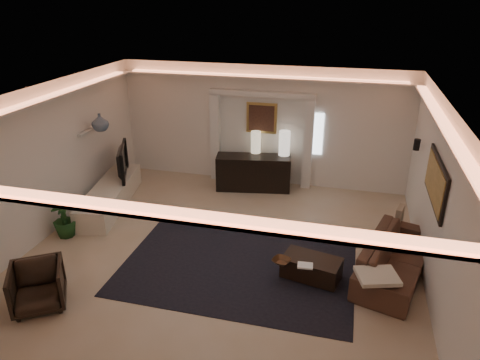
% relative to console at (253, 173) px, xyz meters
% --- Properties ---
extents(floor, '(7.00, 7.00, 0.00)m').
position_rel_console_xyz_m(floor, '(0.08, -2.97, -0.40)').
color(floor, '#B7A590').
rests_on(floor, ground).
extents(ceiling, '(7.00, 7.00, 0.00)m').
position_rel_console_xyz_m(ceiling, '(0.08, -2.97, 2.50)').
color(ceiling, white).
rests_on(ceiling, ground).
extents(wall_back, '(7.00, 0.00, 7.00)m').
position_rel_console_xyz_m(wall_back, '(0.08, 0.53, 1.05)').
color(wall_back, silver).
rests_on(wall_back, ground).
extents(wall_front, '(7.00, 0.00, 7.00)m').
position_rel_console_xyz_m(wall_front, '(0.08, -6.47, 1.05)').
color(wall_front, silver).
rests_on(wall_front, ground).
extents(wall_left, '(0.00, 7.00, 7.00)m').
position_rel_console_xyz_m(wall_left, '(-3.42, -2.97, 1.05)').
color(wall_left, silver).
rests_on(wall_left, ground).
extents(wall_right, '(0.00, 7.00, 7.00)m').
position_rel_console_xyz_m(wall_right, '(3.58, -2.97, 1.05)').
color(wall_right, silver).
rests_on(wall_right, ground).
extents(cove_soffit, '(7.00, 7.00, 0.04)m').
position_rel_console_xyz_m(cove_soffit, '(0.08, -2.97, 2.22)').
color(cove_soffit, silver).
rests_on(cove_soffit, ceiling).
extents(daylight_slit, '(0.25, 0.03, 1.00)m').
position_rel_console_xyz_m(daylight_slit, '(1.43, 0.51, 0.95)').
color(daylight_slit, white).
rests_on(daylight_slit, wall_back).
extents(area_rug, '(4.00, 3.00, 0.01)m').
position_rel_console_xyz_m(area_rug, '(0.48, -3.17, -0.39)').
color(area_rug, black).
rests_on(area_rug, ground).
extents(pilaster_left, '(0.22, 0.20, 2.20)m').
position_rel_console_xyz_m(pilaster_left, '(-1.07, 0.43, 0.70)').
color(pilaster_left, silver).
rests_on(pilaster_left, ground).
extents(pilaster_right, '(0.22, 0.20, 2.20)m').
position_rel_console_xyz_m(pilaster_right, '(1.23, 0.43, 0.70)').
color(pilaster_right, silver).
rests_on(pilaster_right, ground).
extents(alcove_header, '(2.52, 0.20, 0.12)m').
position_rel_console_xyz_m(alcove_header, '(0.08, 0.43, 1.85)').
color(alcove_header, silver).
rests_on(alcove_header, wall_back).
extents(painting_frame, '(0.74, 0.04, 0.74)m').
position_rel_console_xyz_m(painting_frame, '(0.08, 0.50, 1.25)').
color(painting_frame, tan).
rests_on(painting_frame, wall_back).
extents(painting_canvas, '(0.62, 0.02, 0.62)m').
position_rel_console_xyz_m(painting_canvas, '(0.08, 0.47, 1.25)').
color(painting_canvas, '#4C2D1E').
rests_on(painting_canvas, wall_back).
extents(art_panel_frame, '(0.04, 1.64, 0.74)m').
position_rel_console_xyz_m(art_panel_frame, '(3.55, -2.67, 1.30)').
color(art_panel_frame, black).
rests_on(art_panel_frame, wall_right).
extents(art_panel_gold, '(0.02, 1.50, 0.62)m').
position_rel_console_xyz_m(art_panel_gold, '(3.52, -2.67, 1.30)').
color(art_panel_gold, tan).
rests_on(art_panel_gold, wall_right).
extents(wall_sconce, '(0.12, 0.12, 0.22)m').
position_rel_console_xyz_m(wall_sconce, '(3.46, -0.77, 1.28)').
color(wall_sconce, black).
rests_on(wall_sconce, wall_right).
extents(wall_niche, '(0.10, 0.55, 0.04)m').
position_rel_console_xyz_m(wall_niche, '(-3.36, -1.57, 1.25)').
color(wall_niche, silver).
rests_on(wall_niche, wall_left).
extents(console, '(1.83, 0.85, 0.88)m').
position_rel_console_xyz_m(console, '(0.00, 0.00, 0.00)').
color(console, black).
rests_on(console, ground).
extents(lamp_left, '(0.30, 0.30, 0.53)m').
position_rel_console_xyz_m(lamp_left, '(-0.01, 0.28, 0.69)').
color(lamp_left, beige).
rests_on(lamp_left, console).
extents(lamp_right, '(0.30, 0.30, 0.59)m').
position_rel_console_xyz_m(lamp_right, '(0.69, 0.28, 0.69)').
color(lamp_right, white).
rests_on(lamp_right, console).
extents(media_ledge, '(1.18, 2.76, 0.50)m').
position_rel_console_xyz_m(media_ledge, '(-2.90, -1.69, -0.18)').
color(media_ledge, beige).
rests_on(media_ledge, ground).
extents(tv, '(1.21, 0.66, 0.72)m').
position_rel_console_xyz_m(tv, '(-2.95, -1.09, 0.41)').
color(tv, black).
rests_on(tv, media_ledge).
extents(figurine, '(0.17, 0.17, 0.42)m').
position_rel_console_xyz_m(figurine, '(-3.06, -0.78, 0.24)').
color(figurine, '#412B1D').
rests_on(figurine, media_ledge).
extents(ginger_jar, '(0.37, 0.37, 0.38)m').
position_rel_console_xyz_m(ginger_jar, '(-3.07, -1.45, 1.46)').
color(ginger_jar, '#495A76').
rests_on(ginger_jar, wall_niche).
extents(plant, '(0.61, 0.61, 0.79)m').
position_rel_console_xyz_m(plant, '(-3.07, -3.12, -0.01)').
color(plant, '#193D17').
rests_on(plant, ground).
extents(sofa, '(2.42, 1.48, 0.66)m').
position_rel_console_xyz_m(sofa, '(3.10, -2.86, -0.07)').
color(sofa, black).
rests_on(sofa, ground).
extents(throw_blanket, '(0.71, 0.64, 0.06)m').
position_rel_console_xyz_m(throw_blanket, '(2.76, -3.80, 0.15)').
color(throw_blanket, beige).
rests_on(throw_blanket, sofa).
extents(throw_pillow, '(0.19, 0.36, 0.35)m').
position_rel_console_xyz_m(throw_pillow, '(3.23, -1.68, 0.15)').
color(throw_pillow, gray).
rests_on(throw_pillow, sofa).
extents(coffee_table, '(1.04, 0.71, 0.35)m').
position_rel_console_xyz_m(coffee_table, '(1.75, -3.31, -0.20)').
color(coffee_table, '#2D201B').
rests_on(coffee_table, ground).
extents(bowl, '(0.38, 0.38, 0.07)m').
position_rel_console_xyz_m(bowl, '(1.28, -3.57, 0.05)').
color(bowl, '#3C2515').
rests_on(bowl, coffee_table).
extents(magazine, '(0.26, 0.19, 0.03)m').
position_rel_console_xyz_m(magazine, '(1.67, -3.57, 0.02)').
color(magazine, white).
rests_on(magazine, coffee_table).
extents(armchair, '(1.04, 1.05, 0.70)m').
position_rel_console_xyz_m(armchair, '(-2.19, -5.06, -0.05)').
color(armchair, black).
rests_on(armchair, ground).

